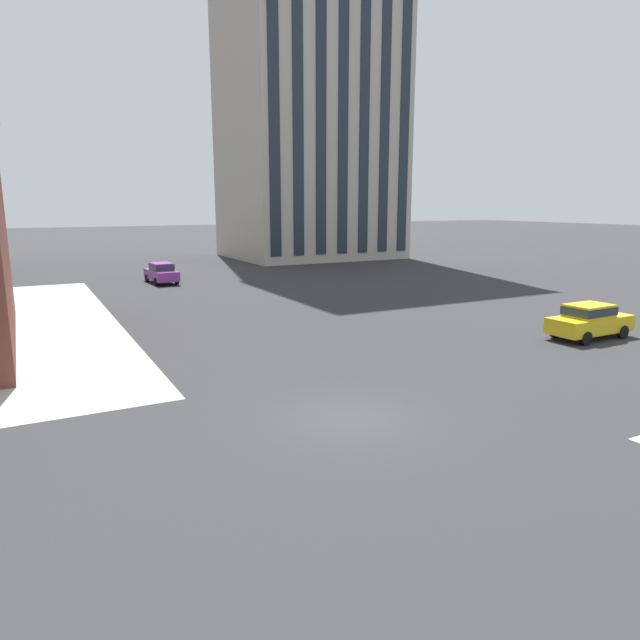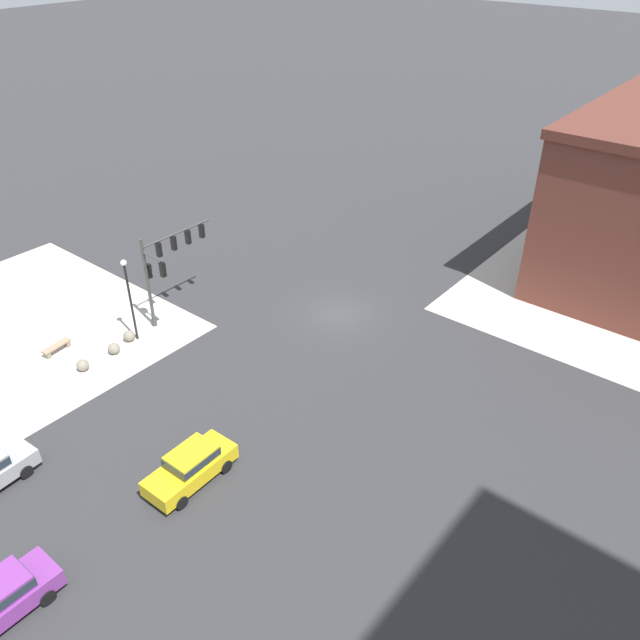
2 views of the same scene
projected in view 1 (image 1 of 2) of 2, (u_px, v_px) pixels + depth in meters
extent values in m
plane|color=#2D2D30|center=(350.00, 418.00, 17.30)|extent=(320.00, 320.00, 0.00)
cube|color=#7A3389|center=(161.00, 275.00, 46.46)|extent=(2.03, 4.50, 0.76)
cube|color=#7A3389|center=(161.00, 267.00, 46.20)|extent=(1.62, 2.20, 0.60)
cube|color=#232D38|center=(161.00, 267.00, 46.20)|extent=(1.66, 2.29, 0.40)
cylinder|color=black|center=(147.00, 278.00, 47.25)|extent=(0.26, 0.65, 0.64)
cylinder|color=black|center=(167.00, 277.00, 48.10)|extent=(0.26, 0.65, 0.64)
cylinder|color=black|center=(156.00, 282.00, 44.97)|extent=(0.26, 0.65, 0.64)
cylinder|color=black|center=(177.00, 280.00, 45.82)|extent=(0.26, 0.65, 0.64)
cube|color=gold|center=(590.00, 324.00, 27.40)|extent=(4.43, 1.84, 0.76)
cube|color=gold|center=(589.00, 310.00, 27.19)|extent=(2.14, 1.53, 0.60)
cube|color=#232D38|center=(589.00, 310.00, 27.19)|extent=(2.23, 1.57, 0.40)
cylinder|color=black|center=(592.00, 326.00, 28.84)|extent=(0.64, 0.23, 0.64)
cylinder|color=black|center=(623.00, 332.00, 27.40)|extent=(0.64, 0.23, 0.64)
cylinder|color=black|center=(556.00, 331.00, 27.54)|extent=(0.64, 0.23, 0.64)
cylinder|color=black|center=(586.00, 338.00, 26.11)|extent=(0.64, 0.23, 0.64)
cube|color=#B2A899|center=(309.00, 41.00, 65.23)|extent=(18.64, 16.01, 49.66)
cube|color=#1E2833|center=(272.00, 9.00, 54.60)|extent=(1.20, 0.10, 47.67)
cube|color=#1E2833|center=(297.00, 13.00, 55.81)|extent=(1.20, 0.10, 47.67)
cube|color=#1E2833|center=(321.00, 17.00, 57.03)|extent=(1.20, 0.10, 47.67)
cube|color=#1E2833|center=(344.00, 21.00, 58.25)|extent=(1.20, 0.10, 47.67)
cube|color=#1E2833|center=(366.00, 25.00, 59.47)|extent=(1.20, 0.10, 47.67)
cube|color=#1E2833|center=(387.00, 28.00, 60.69)|extent=(1.20, 0.10, 47.67)
cube|color=#1E2833|center=(407.00, 32.00, 61.91)|extent=(1.20, 0.10, 47.67)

